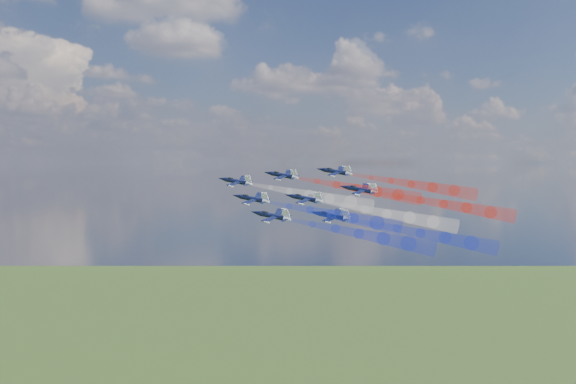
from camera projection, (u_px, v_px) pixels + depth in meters
name	position (u px, v px, depth m)	size (l,w,h in m)	color
jet_lead	(236.00, 181.00, 184.50)	(9.29, 11.61, 3.10)	black
trail_lead	(309.00, 195.00, 174.60)	(3.87, 35.83, 3.87)	white
jet_inner_left	(252.00, 199.00, 171.94)	(9.29, 11.61, 3.10)	black
trail_inner_left	(332.00, 214.00, 162.03)	(3.87, 35.83, 3.87)	#1829CD
jet_inner_right	(282.00, 175.00, 188.02)	(9.29, 11.61, 3.10)	black
trail_inner_right	(356.00, 188.00, 178.11)	(3.87, 35.83, 3.87)	red
jet_outer_left	(272.00, 216.00, 160.45)	(9.29, 11.61, 3.10)	black
trail_outer_left	(359.00, 234.00, 150.54)	(3.87, 35.83, 3.87)	#1829CD
jet_center_third	(305.00, 198.00, 173.68)	(9.29, 11.61, 3.10)	black
trail_center_third	(387.00, 214.00, 163.77)	(3.87, 35.83, 3.87)	white
jet_outer_right	(336.00, 172.00, 190.14)	(9.29, 11.61, 3.10)	black
trail_outer_right	(412.00, 184.00, 180.24)	(3.87, 35.83, 3.87)	red
jet_rear_left	(332.00, 216.00, 163.58)	(9.29, 11.61, 3.10)	black
trail_rear_left	(420.00, 233.00, 153.68)	(3.87, 35.83, 3.87)	#1829CD
jet_rear_right	(360.00, 190.00, 176.80)	(9.29, 11.61, 3.10)	black
trail_rear_right	(443.00, 204.00, 166.89)	(3.87, 35.83, 3.87)	red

